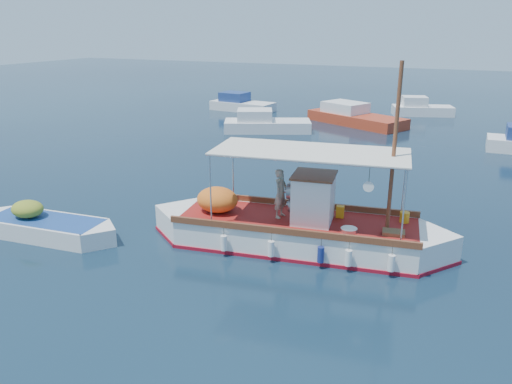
% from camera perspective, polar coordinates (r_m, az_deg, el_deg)
% --- Properties ---
extents(ground, '(160.00, 160.00, 0.00)m').
position_cam_1_polar(ground, '(18.26, 3.80, -5.42)').
color(ground, black).
rests_on(ground, ground).
extents(fishing_caique, '(10.76, 3.97, 6.63)m').
position_cam_1_polar(fishing_caique, '(17.59, 4.48, -4.36)').
color(fishing_caique, white).
rests_on(fishing_caique, ground).
extents(dinghy, '(6.00, 2.05, 1.47)m').
position_cam_1_polar(dinghy, '(19.99, -22.96, -3.80)').
color(dinghy, white).
rests_on(dinghy, ground).
extents(bg_boat_nw, '(6.64, 4.68, 1.80)m').
position_cam_1_polar(bg_boat_nw, '(36.71, 1.01, 7.70)').
color(bg_boat_nw, silver).
rests_on(bg_boat_nw, ground).
extents(bg_boat_n, '(8.36, 6.05, 1.80)m').
position_cam_1_polar(bg_boat_n, '(40.29, 11.11, 8.34)').
color(bg_boat_n, '#AA341C').
rests_on(bg_boat_n, ground).
extents(bg_boat_far_w, '(5.98, 2.92, 1.80)m').
position_cam_1_polar(bg_boat_far_w, '(46.03, -1.73, 9.91)').
color(bg_boat_far_w, silver).
rests_on(bg_boat_far_w, ground).
extents(bg_boat_far_n, '(5.34, 3.42, 1.80)m').
position_cam_1_polar(bg_boat_far_n, '(45.72, 18.30, 8.94)').
color(bg_boat_far_n, silver).
rests_on(bg_boat_far_n, ground).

